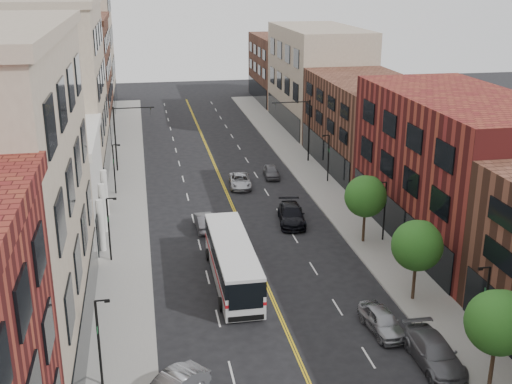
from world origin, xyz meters
TOP-DOWN VIEW (x-y plane):
  - sidewalk_left at (-10.00, 35.00)m, footprint 4.00×110.00m
  - sidewalk_right at (10.00, 35.00)m, footprint 4.00×110.00m
  - bldg_l_white at (-17.00, 31.00)m, footprint 10.00×14.00m
  - bldg_l_far_a at (-17.00, 48.00)m, footprint 10.00×20.00m
  - bldg_l_far_b at (-17.00, 68.00)m, footprint 10.00×20.00m
  - bldg_l_far_c at (-17.00, 86.00)m, footprint 10.00×16.00m
  - bldg_r_mid at (17.00, 24.00)m, footprint 10.00×22.00m
  - bldg_r_far_a at (17.00, 45.00)m, footprint 10.00×20.00m
  - bldg_r_far_b at (17.00, 66.00)m, footprint 10.00×22.00m
  - bldg_r_far_c at (17.00, 86.00)m, footprint 10.00×18.00m
  - tree_r_1 at (9.39, 4.07)m, footprint 3.40×3.40m
  - tree_r_2 at (9.39, 14.07)m, footprint 3.40×3.40m
  - tree_r_3 at (9.39, 24.07)m, footprint 3.40×3.40m
  - lamp_l_1 at (-10.95, 8.00)m, footprint 0.81×0.55m
  - lamp_l_2 at (-10.95, 24.00)m, footprint 0.81×0.55m
  - lamp_l_3 at (-10.95, 40.00)m, footprint 0.81×0.55m
  - lamp_r_1 at (10.95, 8.00)m, footprint 0.81×0.55m
  - lamp_r_2 at (10.95, 24.00)m, footprint 0.81×0.55m
  - lamp_r_3 at (10.95, 40.00)m, footprint 0.81×0.55m
  - signal_mast_left at (-10.27, 48.00)m, footprint 4.49×0.18m
  - signal_mast_right at (10.27, 48.00)m, footprint 4.49×0.18m
  - city_bus at (-2.32, 18.90)m, footprint 2.94×12.05m
  - car_parked_mid at (7.40, 6.70)m, footprint 2.23×5.34m
  - car_parked_far at (5.80, 10.62)m, footprint 2.12×4.48m
  - car_lane_behind at (-3.18, 29.27)m, footprint 1.65×4.40m
  - car_lane_a at (4.51, 29.33)m, footprint 2.92×5.69m
  - car_lane_b at (1.66, 40.21)m, footprint 2.59×4.91m
  - car_lane_c at (5.50, 42.81)m, footprint 1.85×3.92m

SIDE VIEW (x-z plane):
  - sidewalk_left at x=-10.00m, z-range 0.00..0.15m
  - sidewalk_right at x=10.00m, z-range 0.00..0.15m
  - car_lane_c at x=5.50m, z-range 0.00..1.30m
  - car_lane_b at x=1.66m, z-range 0.00..1.32m
  - car_lane_behind at x=-3.18m, z-range 0.00..1.43m
  - car_parked_far at x=5.80m, z-range 0.00..1.48m
  - car_parked_mid at x=7.40m, z-range 0.00..1.54m
  - car_lane_a at x=4.51m, z-range 0.00..1.58m
  - city_bus at x=-2.32m, z-range 0.25..3.34m
  - lamp_l_1 at x=-10.95m, z-range 0.45..5.50m
  - lamp_l_2 at x=-10.95m, z-range 0.45..5.50m
  - lamp_l_3 at x=-10.95m, z-range 0.45..5.50m
  - lamp_r_1 at x=10.95m, z-range 0.45..5.50m
  - lamp_r_2 at x=10.95m, z-range 0.45..5.50m
  - lamp_r_3 at x=10.95m, z-range 0.45..5.50m
  - bldg_l_white at x=-17.00m, z-range 0.00..8.00m
  - tree_r_1 at x=9.39m, z-range 1.33..6.92m
  - tree_r_2 at x=9.39m, z-range 1.33..6.92m
  - tree_r_3 at x=9.39m, z-range 1.33..6.92m
  - signal_mast_left at x=-10.27m, z-range 1.05..8.25m
  - signal_mast_right at x=10.27m, z-range 1.05..8.25m
  - bldg_r_far_a at x=17.00m, z-range 0.00..10.00m
  - bldg_r_far_c at x=17.00m, z-range 0.00..11.00m
  - bldg_r_mid at x=17.00m, z-range 0.00..12.00m
  - bldg_r_far_b at x=17.00m, z-range 0.00..14.00m
  - bldg_l_far_b at x=-17.00m, z-range 0.00..15.00m
  - bldg_l_far_a at x=-17.00m, z-range 0.00..18.00m
  - bldg_l_far_c at x=-17.00m, z-range 0.00..20.00m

